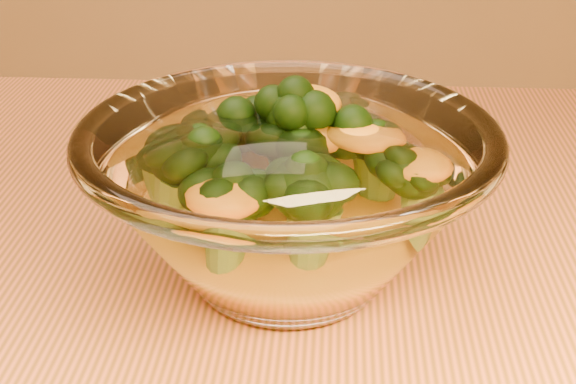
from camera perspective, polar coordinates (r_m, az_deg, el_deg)
The scene contains 3 objects.
glass_bowl at distance 0.48m, azimuth 0.00°, elevation -0.57°, with size 0.25×0.25×0.11m.
cheese_sauce at distance 0.49m, azimuth 0.00°, elevation -2.97°, with size 0.13×0.13×0.04m, color orange.
broccoli_heap at distance 0.48m, azimuth -0.73°, elevation 1.98°, with size 0.16×0.16×0.09m.
Camera 1 is at (0.13, -0.39, 1.03)m, focal length 50.00 mm.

